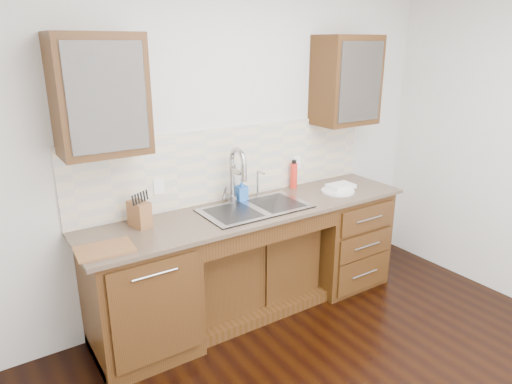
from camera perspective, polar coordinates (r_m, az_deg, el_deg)
wall_back at (r=3.73m, az=-3.40°, el=5.98°), size 4.00×0.10×2.70m
base_cabinet_left at (r=3.39m, az=-14.26°, el=-12.47°), size 0.70×0.62×0.88m
base_cabinet_center at (r=3.86m, az=-1.08°, el=-9.42°), size 1.20×0.44×0.70m
base_cabinet_right at (r=4.29m, az=10.40°, el=-5.43°), size 0.70×0.62×0.88m
countertop at (r=3.55m, az=-0.22°, el=-2.27°), size 2.70×0.65×0.03m
backsplash at (r=3.72m, az=-2.88°, el=3.63°), size 2.70×0.02×0.59m
sink at (r=3.57m, az=-0.09°, el=-3.39°), size 0.84×0.46×0.19m
faucet at (r=3.63m, az=-3.01°, el=1.70°), size 0.04×0.04×0.40m
filter_tap at (r=3.78m, az=0.19°, el=1.16°), size 0.02×0.02×0.24m
upper_cabinet_left at (r=3.06m, az=-18.99°, el=11.37°), size 0.55×0.34×0.75m
upper_cabinet_right at (r=4.12m, az=11.19°, el=13.51°), size 0.55×0.34×0.75m
outlet_left at (r=3.46m, az=-12.06°, el=0.66°), size 0.08×0.01×0.12m
outlet_right at (r=4.09m, az=5.12°, el=3.69°), size 0.08×0.01×0.12m
soap_bottle at (r=3.69m, az=-1.80°, el=0.25°), size 0.09×0.09×0.18m
water_bottle at (r=4.03m, az=4.74°, el=2.05°), size 0.06×0.06×0.22m
plate at (r=3.99m, az=10.19°, el=0.11°), size 0.34×0.34×0.02m
dish_towel at (r=4.05m, az=10.55°, el=0.72°), size 0.23×0.17×0.04m
knife_block at (r=3.28m, az=-14.36°, el=-2.69°), size 0.14×0.18×0.18m
cutting_board at (r=3.00m, az=-18.40°, el=-6.82°), size 0.36×0.27×0.02m
cup_left_a at (r=3.05m, az=-19.85°, el=10.33°), size 0.14×0.14×0.10m
cup_left_b at (r=3.09m, az=-17.35°, el=10.57°), size 0.12×0.12×0.09m
cup_right_a at (r=4.10m, az=10.70°, el=12.75°), size 0.14×0.14×0.09m
cup_right_b at (r=4.16m, az=11.62°, el=12.82°), size 0.14×0.14×0.10m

